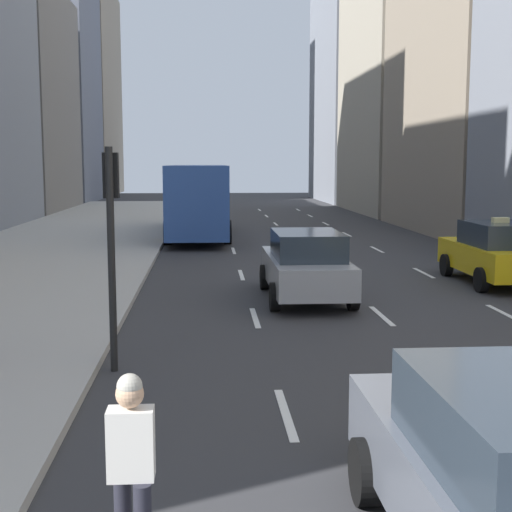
{
  "coord_description": "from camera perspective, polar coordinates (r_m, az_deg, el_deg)",
  "views": [
    {
      "loc": [
        -1.24,
        -1.15,
        3.34
      ],
      "look_at": [
        -0.33,
        11.84,
        1.64
      ],
      "focal_mm": 50.0,
      "sensor_mm": 36.0,
      "label": 1
    }
  ],
  "objects": [
    {
      "name": "traffic_light_pole",
      "position": [
        11.58,
        -11.5,
        2.67
      ],
      "size": [
        0.24,
        0.42,
        3.6
      ],
      "color": "black",
      "rests_on": "ground"
    },
    {
      "name": "sidewalk_left",
      "position": [
        28.92,
        -15.48,
        0.67
      ],
      "size": [
        8.0,
        66.0,
        0.15
      ],
      "primitive_type": "cube",
      "color": "#ADAAA3",
      "rests_on": "ground"
    },
    {
      "name": "city_bus",
      "position": [
        32.76,
        -4.68,
        4.69
      ],
      "size": [
        2.8,
        11.61,
        3.25
      ],
      "color": "#2D519E",
      "rests_on": "ground"
    },
    {
      "name": "lane_markings",
      "position": [
        24.68,
        4.97,
        -0.36
      ],
      "size": [
        5.72,
        56.0,
        0.01
      ],
      "color": "white",
      "rests_on": "ground"
    },
    {
      "name": "sedan_black_near",
      "position": [
        17.55,
        4.02,
        -0.7
      ],
      "size": [
        2.02,
        4.61,
        1.7
      ],
      "color": "#9EA0A5",
      "rests_on": "ground"
    },
    {
      "name": "taxi_lead",
      "position": [
        20.89,
        18.65,
        0.27
      ],
      "size": [
        2.02,
        4.4,
        1.87
      ],
      "color": "yellow",
      "rests_on": "ground"
    },
    {
      "name": "skateboarder",
      "position": [
        5.87,
        -9.93,
        -16.58
      ],
      "size": [
        0.36,
        0.8,
        1.75
      ],
      "color": "brown",
      "rests_on": "ground"
    }
  ]
}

